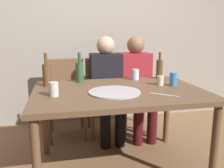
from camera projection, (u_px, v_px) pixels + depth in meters
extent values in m
cube|color=gray|center=(95.00, 25.00, 3.20)|extent=(6.00, 0.10, 2.60)
cube|color=brown|center=(119.00, 92.00, 2.03)|extent=(1.43, 0.98, 0.04)
cylinder|color=brown|center=(37.00, 168.00, 1.57)|extent=(0.06, 0.06, 0.70)
cylinder|color=brown|center=(214.00, 148.00, 1.84)|extent=(0.06, 0.06, 0.70)
cylinder|color=brown|center=(45.00, 121.00, 2.39)|extent=(0.06, 0.06, 0.70)
cylinder|color=brown|center=(167.00, 112.00, 2.66)|extent=(0.06, 0.06, 0.70)
cylinder|color=#ADADB2|center=(115.00, 92.00, 1.93)|extent=(0.42, 0.42, 0.01)
cylinder|color=brown|center=(47.00, 75.00, 2.15)|extent=(0.07, 0.07, 0.20)
cylinder|color=brown|center=(46.00, 59.00, 2.11)|extent=(0.03, 0.03, 0.10)
cylinder|color=brown|center=(159.00, 69.00, 2.48)|extent=(0.07, 0.07, 0.19)
cylinder|color=brown|center=(160.00, 56.00, 2.45)|extent=(0.03, 0.03, 0.08)
cylinder|color=#2D5133|center=(80.00, 72.00, 2.31)|extent=(0.07, 0.07, 0.19)
cylinder|color=#2D5133|center=(79.00, 57.00, 2.28)|extent=(0.03, 0.03, 0.10)
cylinder|color=silver|center=(135.00, 74.00, 2.43)|extent=(0.07, 0.07, 0.11)
cylinder|color=#B7C6BC|center=(54.00, 89.00, 1.82)|extent=(0.07, 0.07, 0.11)
cylinder|color=beige|center=(160.00, 81.00, 2.18)|extent=(0.06, 0.06, 0.09)
cylinder|color=#337AC1|center=(173.00, 79.00, 2.16)|extent=(0.07, 0.07, 0.12)
cube|color=#B7B7BC|center=(164.00, 95.00, 1.85)|extent=(0.18, 0.16, 0.01)
cube|color=brown|center=(66.00, 100.00, 2.78)|extent=(0.44, 0.44, 0.05)
cube|color=brown|center=(65.00, 77.00, 2.92)|extent=(0.44, 0.04, 0.45)
cylinder|color=brown|center=(85.00, 124.00, 2.69)|extent=(0.04, 0.04, 0.42)
cylinder|color=brown|center=(50.00, 126.00, 2.61)|extent=(0.04, 0.04, 0.42)
cylinder|color=brown|center=(82.00, 113.00, 3.05)|extent=(0.04, 0.04, 0.42)
cylinder|color=brown|center=(51.00, 115.00, 2.97)|extent=(0.04, 0.04, 0.42)
cube|color=brown|center=(106.00, 97.00, 2.87)|extent=(0.44, 0.44, 0.05)
cube|color=brown|center=(103.00, 76.00, 3.01)|extent=(0.44, 0.04, 0.45)
cylinder|color=brown|center=(125.00, 120.00, 2.78)|extent=(0.04, 0.04, 0.42)
cylinder|color=brown|center=(93.00, 123.00, 2.70)|extent=(0.04, 0.04, 0.42)
cylinder|color=brown|center=(118.00, 110.00, 3.14)|extent=(0.04, 0.04, 0.42)
cylinder|color=brown|center=(89.00, 112.00, 3.07)|extent=(0.04, 0.04, 0.42)
cube|color=brown|center=(135.00, 96.00, 2.95)|extent=(0.44, 0.44, 0.05)
cube|color=brown|center=(131.00, 75.00, 3.09)|extent=(0.44, 0.04, 0.45)
cylinder|color=brown|center=(155.00, 118.00, 2.86)|extent=(0.04, 0.04, 0.42)
cylinder|color=brown|center=(124.00, 121.00, 2.78)|extent=(0.04, 0.04, 0.42)
cylinder|color=brown|center=(144.00, 108.00, 3.22)|extent=(0.04, 0.04, 0.42)
cylinder|color=brown|center=(117.00, 110.00, 3.14)|extent=(0.04, 0.04, 0.42)
cube|color=black|center=(106.00, 76.00, 2.84)|extent=(0.36, 0.22, 0.52)
sphere|color=tan|center=(106.00, 45.00, 2.76)|extent=(0.21, 0.21, 0.21)
cylinder|color=black|center=(116.00, 101.00, 2.72)|extent=(0.12, 0.40, 0.12)
cylinder|color=black|center=(102.00, 102.00, 2.68)|extent=(0.12, 0.40, 0.12)
cylinder|color=black|center=(120.00, 126.00, 2.58)|extent=(0.11, 0.11, 0.45)
cylinder|color=black|center=(105.00, 128.00, 2.54)|extent=(0.11, 0.11, 0.45)
cube|color=maroon|center=(135.00, 75.00, 2.91)|extent=(0.36, 0.22, 0.52)
sphere|color=brown|center=(136.00, 45.00, 2.83)|extent=(0.21, 0.21, 0.21)
cylinder|color=#3F0E12|center=(146.00, 99.00, 2.79)|extent=(0.12, 0.40, 0.12)
cylinder|color=#3F0E12|center=(133.00, 100.00, 2.76)|extent=(0.12, 0.40, 0.12)
cylinder|color=#3F0E12|center=(152.00, 124.00, 2.65)|extent=(0.11, 0.11, 0.45)
cylinder|color=#3F0E12|center=(138.00, 125.00, 2.62)|extent=(0.11, 0.11, 0.45)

